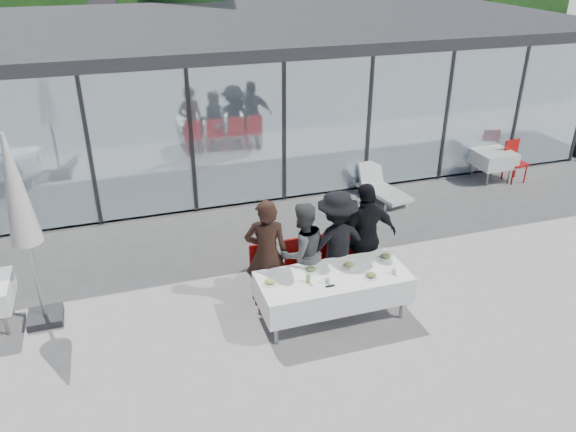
% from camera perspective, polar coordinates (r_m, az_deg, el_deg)
% --- Properties ---
extents(ground, '(90.00, 90.00, 0.00)m').
position_cam_1_polar(ground, '(8.88, 1.10, -9.79)').
color(ground, gray).
rests_on(ground, ground).
extents(pavilion, '(14.80, 8.80, 3.44)m').
position_cam_1_polar(pavilion, '(15.86, -1.62, 15.19)').
color(pavilion, gray).
rests_on(pavilion, ground).
extents(dining_table, '(2.26, 0.96, 0.75)m').
position_cam_1_polar(dining_table, '(8.52, 4.59, -7.23)').
color(dining_table, white).
rests_on(dining_table, ground).
extents(diner_a, '(0.81, 0.81, 1.82)m').
position_cam_1_polar(diner_a, '(8.60, -2.20, -3.86)').
color(diner_a, black).
rests_on(diner_a, ground).
extents(diner_chair_a, '(0.44, 0.44, 0.97)m').
position_cam_1_polar(diner_chair_a, '(8.88, -2.34, -5.62)').
color(diner_chair_a, '#BB0E0C').
rests_on(diner_chair_a, ground).
extents(diner_b, '(0.98, 0.98, 1.67)m').
position_cam_1_polar(diner_b, '(8.79, 1.44, -3.70)').
color(diner_b, '#4F4F4F').
rests_on(diner_b, ground).
extents(diner_chair_b, '(0.44, 0.44, 0.97)m').
position_cam_1_polar(diner_chair_b, '(9.02, 1.21, -5.03)').
color(diner_chair_b, '#BB0E0C').
rests_on(diner_chair_b, ground).
extents(diner_c, '(1.21, 1.21, 1.78)m').
position_cam_1_polar(diner_c, '(8.95, 4.93, -2.80)').
color(diner_c, black).
rests_on(diner_c, ground).
extents(diner_chair_c, '(0.44, 0.44, 0.97)m').
position_cam_1_polar(diner_chair_c, '(9.20, 4.61, -4.44)').
color(diner_chair_c, '#BB0E0C').
rests_on(diner_chair_c, ground).
extents(diner_d, '(1.12, 1.12, 1.85)m').
position_cam_1_polar(diner_d, '(9.12, 7.86, -2.13)').
color(diner_d, black).
rests_on(diner_d, ground).
extents(diner_chair_d, '(0.44, 0.44, 0.97)m').
position_cam_1_polar(diner_chair_d, '(9.38, 7.45, -3.93)').
color(diner_chair_d, '#BB0E0C').
rests_on(diner_chair_d, ground).
extents(plate_a, '(0.23, 0.23, 0.07)m').
position_cam_1_polar(plate_a, '(8.18, -1.85, -6.73)').
color(plate_a, white).
rests_on(plate_a, dining_table).
extents(plate_b, '(0.23, 0.23, 0.07)m').
position_cam_1_polar(plate_b, '(8.47, 2.35, -5.44)').
color(plate_b, white).
rests_on(plate_b, dining_table).
extents(plate_c, '(0.23, 0.23, 0.07)m').
position_cam_1_polar(plate_c, '(8.62, 6.25, -4.97)').
color(plate_c, white).
rests_on(plate_c, dining_table).
extents(plate_d, '(0.23, 0.23, 0.07)m').
position_cam_1_polar(plate_d, '(8.91, 9.88, -4.09)').
color(plate_d, white).
rests_on(plate_d, dining_table).
extents(plate_extra, '(0.23, 0.23, 0.07)m').
position_cam_1_polar(plate_extra, '(8.41, 8.41, -6.01)').
color(plate_extra, white).
rests_on(plate_extra, dining_table).
extents(juice_bottle, '(0.06, 0.06, 0.15)m').
position_cam_1_polar(juice_bottle, '(8.18, 2.06, -6.34)').
color(juice_bottle, '#80AB47').
rests_on(juice_bottle, dining_table).
extents(drinking_glasses, '(1.10, 0.14, 0.10)m').
position_cam_1_polar(drinking_glasses, '(8.35, 7.44, -6.00)').
color(drinking_glasses, silver).
rests_on(drinking_glasses, dining_table).
extents(folded_eyeglasses, '(0.14, 0.03, 0.01)m').
position_cam_1_polar(folded_eyeglasses, '(8.15, 4.30, -7.11)').
color(folded_eyeglasses, black).
rests_on(folded_eyeglasses, dining_table).
extents(spare_table_right, '(0.86, 0.86, 0.74)m').
position_cam_1_polar(spare_table_right, '(14.20, 20.08, 5.52)').
color(spare_table_right, white).
rests_on(spare_table_right, ground).
extents(spare_chair_a, '(0.51, 0.51, 0.97)m').
position_cam_1_polar(spare_chair_a, '(14.40, 21.92, 5.42)').
color(spare_chair_a, '#BB0E0C').
rests_on(spare_chair_a, ground).
extents(spare_chair_b, '(0.58, 0.58, 0.97)m').
position_cam_1_polar(spare_chair_b, '(14.05, 14.03, 6.08)').
color(spare_chair_b, '#BB0E0C').
rests_on(spare_chair_b, ground).
extents(market_umbrella, '(0.50, 0.50, 3.00)m').
position_cam_1_polar(market_umbrella, '(8.53, -25.69, 1.20)').
color(market_umbrella, black).
rests_on(market_umbrella, ground).
extents(lounger, '(0.85, 1.42, 0.72)m').
position_cam_1_polar(lounger, '(12.72, 9.36, 2.99)').
color(lounger, white).
rests_on(lounger, ground).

